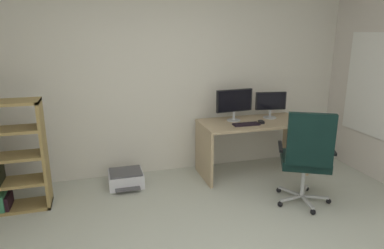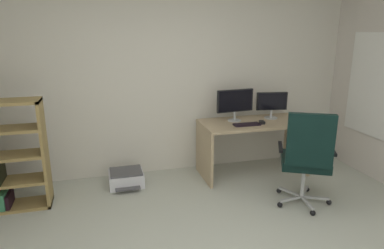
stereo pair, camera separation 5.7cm
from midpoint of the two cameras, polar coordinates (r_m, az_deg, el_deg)
name	(u,v)px [view 1 (the left image)]	position (r m, az deg, el deg)	size (l,w,h in m)	color
wall_back	(162,77)	(4.58, -5.31, 7.87)	(5.21, 0.10, 2.60)	silver
desk	(252,135)	(4.66, 9.69, -1.81)	(1.41, 0.68, 0.73)	tan
monitor_main	(234,102)	(4.55, 6.73, 3.76)	(0.51, 0.18, 0.42)	#B2B5B7
monitor_secondary	(271,103)	(4.79, 12.68, 3.59)	(0.42, 0.18, 0.36)	#B2B5B7
keyboard	(246,124)	(4.41, 8.69, 0.04)	(0.34, 0.13, 0.02)	black
computer_mouse	(261,122)	(4.53, 11.14, 0.41)	(0.06, 0.10, 0.03)	black
office_chair	(307,155)	(3.88, 18.21, -4.86)	(0.68, 0.71, 1.11)	#B7BABC
printer	(126,179)	(4.45, -11.34, -8.84)	(0.43, 0.45, 0.20)	silver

